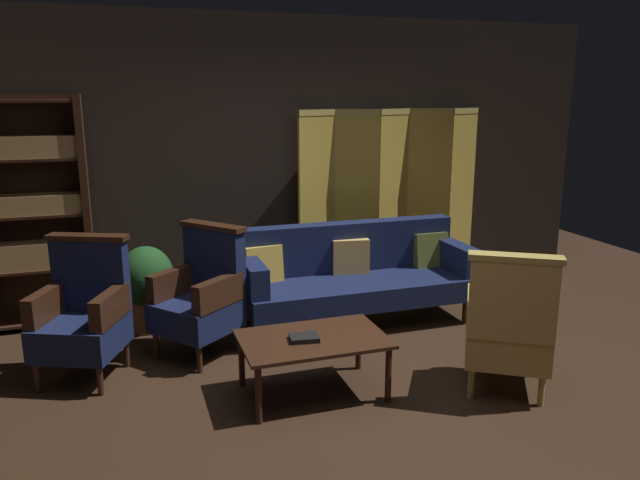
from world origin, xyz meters
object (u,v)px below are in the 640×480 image
at_px(bookshelf, 36,211).
at_px(armchair_wing_right, 202,295).
at_px(folding_screen, 392,197).
at_px(armchair_gilt_accent, 509,326).
at_px(velvet_couch, 354,272).
at_px(armchair_wing_left, 83,313).
at_px(potted_plant, 147,283).
at_px(coffee_table, 313,344).
at_px(book_black_cloth, 304,338).

relative_size(bookshelf, armchair_wing_right, 1.97).
height_order(folding_screen, armchair_gilt_accent, folding_screen).
height_order(bookshelf, armchair_wing_right, bookshelf).
height_order(folding_screen, velvet_couch, folding_screen).
bearing_deg(armchair_wing_left, potted_plant, 58.04).
height_order(bookshelf, armchair_gilt_accent, bookshelf).
relative_size(coffee_table, armchair_wing_right, 0.96).
distance_m(armchair_wing_left, potted_plant, 0.92).
distance_m(armchair_wing_left, book_black_cloth, 1.66).
bearing_deg(armchair_wing_right, bookshelf, 140.15).
distance_m(folding_screen, potted_plant, 2.68).
distance_m(coffee_table, armchair_wing_left, 1.71).
bearing_deg(book_black_cloth, velvet_couch, 55.89).
relative_size(armchair_wing_right, potted_plant, 1.36).
xyz_separation_m(bookshelf, book_black_cloth, (1.82, -2.03, -0.62)).
distance_m(armchair_wing_left, armchair_wing_right, 0.89).
bearing_deg(armchair_gilt_accent, bookshelf, 143.07).
xyz_separation_m(bookshelf, velvet_couch, (2.70, -0.74, -0.60)).
relative_size(folding_screen, armchair_wing_left, 2.05).
distance_m(armchair_gilt_accent, book_black_cloth, 1.42).
bearing_deg(potted_plant, armchair_gilt_accent, -40.49).
bearing_deg(coffee_table, book_black_cloth, -158.74).
bearing_deg(potted_plant, book_black_cloth, -59.54).
height_order(bookshelf, potted_plant, bookshelf).
bearing_deg(armchair_gilt_accent, potted_plant, 139.51).
height_order(bookshelf, book_black_cloth, bookshelf).
distance_m(bookshelf, armchair_gilt_accent, 4.03).
distance_m(folding_screen, armchair_wing_right, 2.50).
relative_size(bookshelf, coffee_table, 2.05).
bearing_deg(armchair_wing_left, velvet_couch, 11.15).
xyz_separation_m(bookshelf, armchair_wing_right, (1.27, -1.06, -0.57)).
distance_m(velvet_couch, book_black_cloth, 1.56).
distance_m(velvet_couch, potted_plant, 1.85).
relative_size(armchair_wing_left, armchair_wing_right, 1.00).
height_order(coffee_table, armchair_wing_right, armchair_wing_right).
bearing_deg(potted_plant, coffee_table, -57.25).
relative_size(bookshelf, armchair_wing_left, 1.97).
distance_m(velvet_couch, armchair_wing_right, 1.47).
relative_size(bookshelf, velvet_couch, 0.97).
bearing_deg(folding_screen, coffee_table, -126.78).
relative_size(armchair_gilt_accent, armchair_wing_left, 1.00).
bearing_deg(armchair_wing_right, coffee_table, -56.53).
height_order(folding_screen, book_black_cloth, folding_screen).
height_order(folding_screen, armchair_wing_right, folding_screen).
bearing_deg(folding_screen, armchair_wing_right, -152.68).
distance_m(bookshelf, coffee_table, 2.84).
xyz_separation_m(coffee_table, armchair_gilt_accent, (1.30, -0.39, 0.12)).
bearing_deg(potted_plant, armchair_wing_left, -121.96).
xyz_separation_m(folding_screen, velvet_couch, (-0.75, -0.81, -0.53)).
relative_size(folding_screen, armchair_gilt_accent, 2.05).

